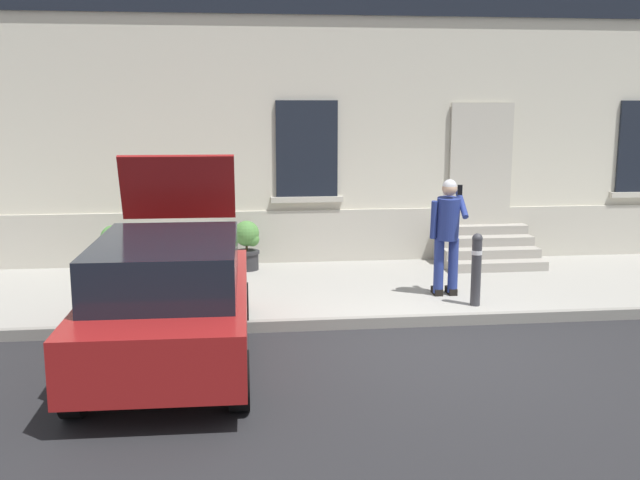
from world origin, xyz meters
name	(u,v)px	position (x,y,z in m)	size (l,w,h in m)	color
ground_plane	(422,349)	(0.00, 0.00, 0.00)	(80.00, 80.00, 0.00)	#232326
sidewalk	(378,288)	(0.00, 2.80, 0.07)	(24.00, 3.60, 0.15)	#99968E
curb_edge	(404,321)	(0.00, 0.94, 0.07)	(24.00, 0.12, 0.15)	gray
building_facade	(355,63)	(0.01, 5.29, 3.73)	(24.00, 1.52, 7.50)	beige
entrance_stoop	(485,250)	(2.23, 4.12, 0.39)	(1.72, 1.28, 0.64)	#9E998E
hatchback_car_red	(170,297)	(-3.02, -0.18, 0.80)	(1.85, 4.09, 2.34)	maroon
bollard_near_person	(476,267)	(1.12, 1.35, 0.71)	(0.15, 0.15, 1.04)	#333338
bollard_far_left	(181,274)	(-3.01, 1.35, 0.71)	(0.15, 0.15, 1.04)	#333338
person_on_phone	(447,230)	(0.86, 1.94, 1.15)	(0.51, 0.47, 1.75)	navy
planter_cream	(115,249)	(-4.26, 3.83, 0.61)	(0.44, 0.44, 0.86)	beige
planter_charcoal	(247,244)	(-2.06, 4.04, 0.61)	(0.44, 0.44, 0.86)	#2D2D30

